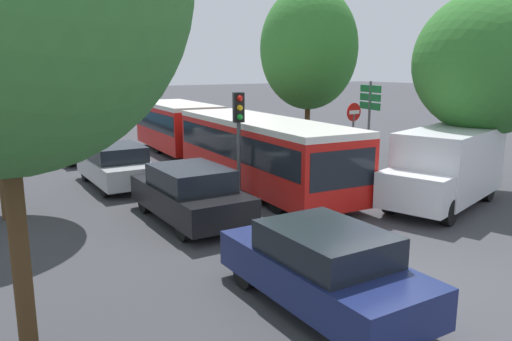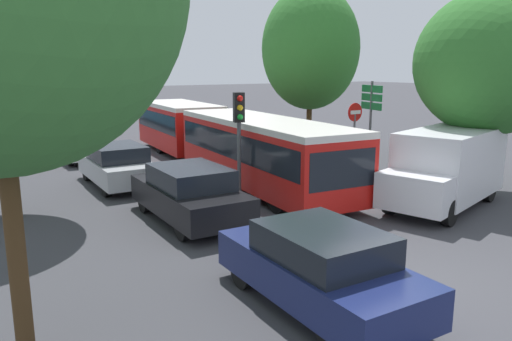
# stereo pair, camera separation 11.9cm
# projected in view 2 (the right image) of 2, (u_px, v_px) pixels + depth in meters

# --- Properties ---
(ground_plane) EXTENTS (200.00, 200.00, 0.00)m
(ground_plane) POSITION_uv_depth(u_px,v_px,m) (406.00, 280.00, 9.91)
(ground_plane) COLOR #3D3D42
(articulated_bus) EXTENTS (4.03, 16.43, 2.42)m
(articulated_bus) POSITION_uv_depth(u_px,v_px,m) (221.00, 136.00, 20.22)
(articulated_bus) COLOR red
(articulated_bus) RESTS_ON ground
(city_bus_rear) EXTENTS (3.37, 11.65, 2.47)m
(city_bus_rear) POSITION_uv_depth(u_px,v_px,m) (31.00, 110.00, 32.41)
(city_bus_rear) COLOR teal
(city_bus_rear) RESTS_ON ground
(queued_car_navy) EXTENTS (1.93, 4.26, 1.46)m
(queued_car_navy) POSITION_uv_depth(u_px,v_px,m) (320.00, 267.00, 8.66)
(queued_car_navy) COLOR navy
(queued_car_navy) RESTS_ON ground
(queued_car_black) EXTENTS (2.02, 4.46, 1.53)m
(queued_car_black) POSITION_uv_depth(u_px,v_px,m) (190.00, 193.00, 13.58)
(queued_car_black) COLOR black
(queued_car_black) RESTS_ON ground
(queued_car_silver) EXTENTS (1.95, 4.31, 1.48)m
(queued_car_silver) POSITION_uv_depth(u_px,v_px,m) (117.00, 165.00, 17.63)
(queued_car_silver) COLOR #B7BABF
(queued_car_silver) RESTS_ON ground
(queued_car_white) EXTENTS (1.83, 4.03, 1.38)m
(queued_car_white) POSITION_uv_depth(u_px,v_px,m) (80.00, 145.00, 22.55)
(queued_car_white) COLOR white
(queued_car_white) RESTS_ON ground
(white_van) EXTENTS (5.34, 3.19, 2.31)m
(white_van) POSITION_uv_depth(u_px,v_px,m) (447.00, 166.00, 14.95)
(white_van) COLOR silver
(white_van) RESTS_ON ground
(traffic_light) EXTENTS (0.38, 0.39, 3.40)m
(traffic_light) POSITION_uv_depth(u_px,v_px,m) (239.00, 122.00, 15.17)
(traffic_light) COLOR #56595E
(traffic_light) RESTS_ON ground
(no_entry_sign) EXTENTS (0.70, 0.08, 2.82)m
(no_entry_sign) POSITION_uv_depth(u_px,v_px,m) (354.00, 128.00, 19.00)
(no_entry_sign) COLOR #56595E
(no_entry_sign) RESTS_ON ground
(direction_sign_post) EXTENTS (0.38, 1.38, 3.60)m
(direction_sign_post) POSITION_uv_depth(u_px,v_px,m) (371.00, 107.00, 19.94)
(direction_sign_post) COLOR #56595E
(direction_sign_post) RESTS_ON ground
(tree_right_near) EXTENTS (4.80, 4.80, 6.59)m
(tree_right_near) POSITION_uv_depth(u_px,v_px,m) (492.00, 63.00, 15.75)
(tree_right_near) COLOR #51381E
(tree_right_near) RESTS_ON ground
(tree_right_mid) EXTENTS (4.48, 4.48, 7.79)m
(tree_right_mid) POSITION_uv_depth(u_px,v_px,m) (310.00, 51.00, 22.91)
(tree_right_mid) COLOR #51381E
(tree_right_mid) RESTS_ON ground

